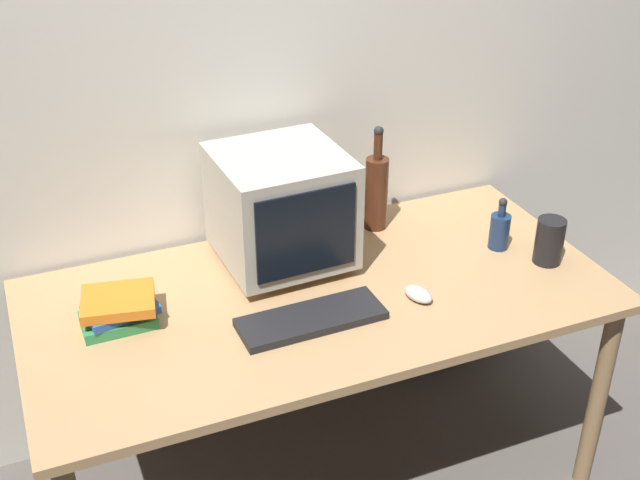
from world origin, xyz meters
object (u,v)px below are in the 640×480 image
at_px(bottle_tall, 376,190).
at_px(book_stack, 119,310).
at_px(metal_canister, 549,241).
at_px(crt_monitor, 281,208).
at_px(keyboard, 311,319).
at_px(computer_mouse, 418,294).
at_px(bottle_short, 500,230).

bearing_deg(bottle_tall, book_stack, -165.73).
bearing_deg(metal_canister, book_stack, 172.06).
distance_m(crt_monitor, book_stack, 0.58).
xyz_separation_m(keyboard, bottle_tall, (0.41, 0.44, 0.13)).
distance_m(keyboard, metal_canister, 0.82).
relative_size(crt_monitor, bottle_tall, 1.09).
bearing_deg(keyboard, book_stack, 156.82).
bearing_deg(crt_monitor, computer_mouse, -50.18).
distance_m(book_stack, metal_canister, 1.33).
xyz_separation_m(computer_mouse, metal_canister, (0.48, 0.03, 0.06)).
height_order(crt_monitor, metal_canister, crt_monitor).
bearing_deg(bottle_tall, computer_mouse, -99.67).
distance_m(computer_mouse, metal_canister, 0.49).
distance_m(bottle_tall, metal_canister, 0.58).
relative_size(crt_monitor, metal_canister, 2.68).
relative_size(bottle_short, book_stack, 0.78).
relative_size(crt_monitor, book_stack, 1.75).
bearing_deg(keyboard, computer_mouse, -3.36).
height_order(crt_monitor, bottle_tall, crt_monitor).
xyz_separation_m(crt_monitor, book_stack, (-0.54, -0.14, -0.15)).
bearing_deg(keyboard, bottle_short, 11.01).
height_order(book_stack, metal_canister, metal_canister).
xyz_separation_m(keyboard, bottle_short, (0.72, 0.16, 0.05)).
distance_m(computer_mouse, book_stack, 0.87).
bearing_deg(computer_mouse, book_stack, 149.66).
relative_size(keyboard, computer_mouse, 4.20).
distance_m(keyboard, book_stack, 0.54).
height_order(crt_monitor, bottle_short, crt_monitor).
height_order(crt_monitor, computer_mouse, crt_monitor).
bearing_deg(bottle_tall, bottle_short, -42.06).
distance_m(crt_monitor, computer_mouse, 0.50).
xyz_separation_m(keyboard, computer_mouse, (0.34, -0.01, 0.01)).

